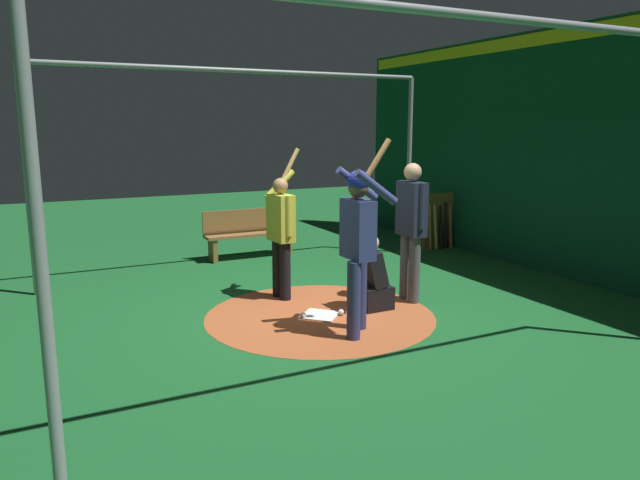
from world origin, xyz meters
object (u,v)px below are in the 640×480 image
at_px(bench, 249,233).
at_px(visitor, 281,229).
at_px(umpire, 411,224).
at_px(baseball_1, 361,302).
at_px(batter, 359,235).
at_px(bat_rack, 447,222).
at_px(baseball_0, 341,312).
at_px(catcher, 371,280).
at_px(home_plate, 320,315).
at_px(baseball_2, 303,315).

bearing_deg(bench, visitor, 79.53).
relative_size(umpire, baseball_1, 24.69).
xyz_separation_m(visitor, bench, (-0.48, -2.57, -0.50)).
xyz_separation_m(visitor, baseball_1, (-0.79, 0.77, -0.90)).
height_order(batter, visitor, batter).
bearing_deg(bat_rack, visitor, 22.64).
xyz_separation_m(bat_rack, baseball_1, (3.36, 2.50, -0.45)).
height_order(umpire, visitor, visitor).
bearing_deg(baseball_0, visitor, -71.44).
distance_m(catcher, bat_rack, 4.28).
distance_m(bench, baseball_0, 3.63).
bearing_deg(batter, baseball_1, -122.95).
bearing_deg(baseball_0, umpire, -172.33).
bearing_deg(home_plate, baseball_0, 156.61).
bearing_deg(bench, baseball_1, 95.42).
relative_size(umpire, bat_rack, 1.72).
relative_size(visitor, baseball_1, 27.04).
distance_m(catcher, visitor, 1.37).
xyz_separation_m(baseball_1, baseball_2, (0.92, 0.17, 0.00)).
height_order(catcher, baseball_2, catcher).
relative_size(bench, baseball_1, 21.73).
height_order(umpire, bat_rack, umpire).
bearing_deg(visitor, bench, -106.36).
bearing_deg(umpire, visitor, -31.15).
distance_m(visitor, baseball_2, 1.31).
relative_size(home_plate, bench, 0.26).
distance_m(batter, visitor, 1.70).
height_order(bench, baseball_0, bench).
distance_m(bat_rack, bench, 3.77).
height_order(home_plate, baseball_0, baseball_0).
relative_size(batter, catcher, 2.23).
xyz_separation_m(home_plate, catcher, (-0.71, 0.02, 0.37)).
height_order(catcher, baseball_1, catcher).
relative_size(home_plate, baseball_1, 5.68).
height_order(catcher, umpire, umpire).
distance_m(bench, baseball_1, 3.38).
height_order(baseball_0, baseball_1, same).
bearing_deg(bat_rack, batter, 40.82).
xyz_separation_m(batter, baseball_2, (0.33, -0.73, -1.08)).
xyz_separation_m(home_plate, bench, (-0.37, -3.50, 0.43)).
bearing_deg(bench, umpire, 105.94).
height_order(home_plate, baseball_1, baseball_1).
bearing_deg(catcher, home_plate, -1.85).
xyz_separation_m(visitor, baseball_2, (0.12, 0.94, -0.90)).
height_order(home_plate, catcher, catcher).
height_order(bat_rack, bench, bat_rack).
xyz_separation_m(umpire, bat_rack, (-2.69, -2.61, -0.54)).
xyz_separation_m(batter, bench, (-0.27, -4.25, -0.68)).
xyz_separation_m(catcher, visitor, (0.82, -0.95, 0.56)).
distance_m(umpire, baseball_0, 1.50).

